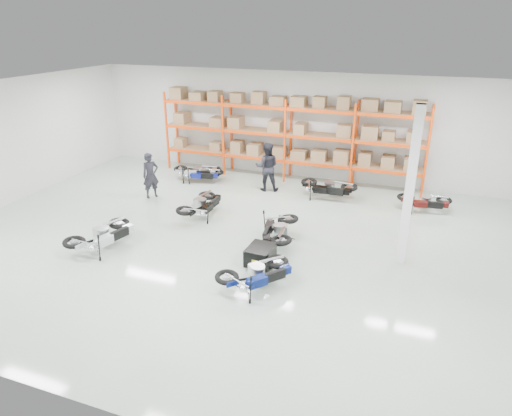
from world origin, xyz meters
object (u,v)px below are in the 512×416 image
at_px(moto_silver_left, 102,231).
at_px(moto_back_d, 425,198).
at_px(moto_black_far_left, 202,201).
at_px(person_left, 151,175).
at_px(moto_back_a, 201,171).
at_px(moto_back_c, 328,184).
at_px(moto_blue_centre, 257,270).
at_px(moto_touring_right, 278,226).
at_px(person_back, 267,167).
at_px(trailer, 260,255).
at_px(moto_back_b, 196,169).

relative_size(moto_silver_left, moto_back_d, 1.18).
relative_size(moto_black_far_left, person_left, 1.05).
xyz_separation_m(moto_back_a, moto_back_c, (5.44, -0.05, 0.10)).
height_order(moto_back_d, person_left, person_left).
bearing_deg(moto_blue_centre, moto_back_c, -54.61).
distance_m(moto_touring_right, person_back, 4.76).
relative_size(moto_black_far_left, trailer, 1.29).
height_order(moto_silver_left, person_left, person_left).
xyz_separation_m(moto_touring_right, moto_back_d, (4.22, 4.22, -0.07)).
xyz_separation_m(moto_back_a, moto_back_b, (-0.28, 0.08, 0.06)).
bearing_deg(moto_touring_right, moto_black_far_left, 153.32).
distance_m(trailer, person_left, 6.90).
relative_size(moto_silver_left, trailer, 1.35).
relative_size(trailer, person_back, 0.73).
distance_m(moto_blue_centre, trailer, 1.17).
bearing_deg(trailer, moto_silver_left, -170.24).
xyz_separation_m(moto_back_c, person_left, (-6.46, -2.24, 0.30)).
bearing_deg(person_left, moto_back_c, -33.31).
xyz_separation_m(moto_back_d, person_back, (-6.08, 0.14, 0.49)).
xyz_separation_m(moto_back_a, person_back, (2.95, 0.01, 0.51)).
relative_size(moto_back_a, moto_back_c, 0.82).
height_order(trailer, moto_back_a, moto_back_a).
relative_size(moto_blue_centre, moto_black_far_left, 0.98).
xyz_separation_m(moto_silver_left, moto_back_c, (5.44, 6.55, -0.01)).
bearing_deg(moto_back_d, person_left, 94.56).
distance_m(moto_silver_left, person_left, 4.44).
xyz_separation_m(moto_silver_left, moto_back_d, (9.02, 6.47, -0.09)).
bearing_deg(moto_back_a, moto_touring_right, -142.74).
relative_size(moto_back_a, moto_back_d, 0.96).
height_order(moto_silver_left, moto_back_c, moto_silver_left).
xyz_separation_m(moto_silver_left, moto_back_b, (-0.28, 6.68, -0.05)).
distance_m(moto_back_b, moto_back_c, 5.73).
bearing_deg(person_left, moto_back_d, -40.29).
bearing_deg(trailer, moto_blue_centre, -71.95).
distance_m(moto_black_far_left, moto_back_c, 4.98).
relative_size(moto_back_c, person_left, 1.08).
relative_size(moto_blue_centre, moto_back_b, 1.04).
bearing_deg(moto_black_far_left, moto_blue_centre, 135.31).
xyz_separation_m(person_left, person_back, (3.96, 2.30, 0.10)).
distance_m(moto_blue_centre, person_left, 7.78).
bearing_deg(moto_back_a, moto_back_d, -101.41).
distance_m(moto_blue_centre, moto_back_c, 7.02).
height_order(moto_blue_centre, person_left, person_left).
distance_m(moto_touring_right, moto_back_c, 4.35).
bearing_deg(moto_blue_centre, moto_black_far_left, -9.44).
bearing_deg(moto_back_b, moto_back_d, -107.93).
xyz_separation_m(trailer, moto_back_d, (4.22, 5.82, 0.15)).
height_order(moto_touring_right, moto_back_c, moto_back_c).
bearing_deg(person_left, moto_back_b, 20.34).
distance_m(moto_back_a, person_back, 2.99).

